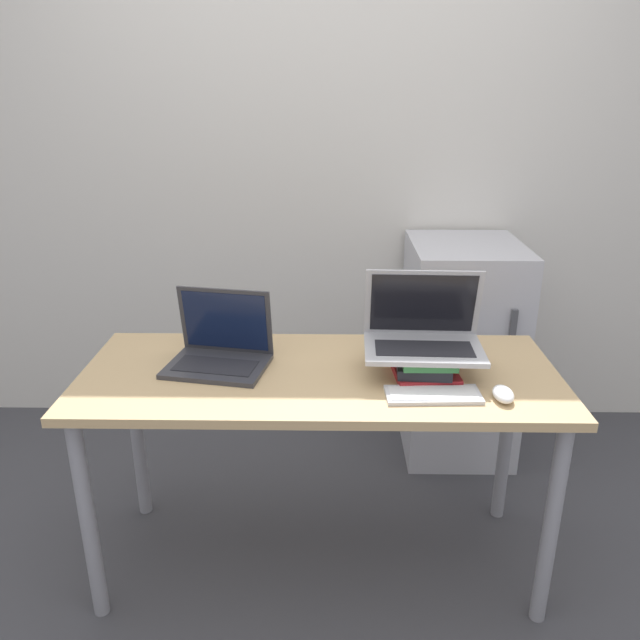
{
  "coord_description": "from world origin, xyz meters",
  "views": [
    {
      "loc": [
        0.03,
        -1.53,
        1.65
      ],
      "look_at": [
        0.0,
        0.32,
        0.94
      ],
      "focal_mm": 35.0,
      "sensor_mm": 36.0,
      "label": 1
    }
  ],
  "objects_px": {
    "book_stack": "(424,362)",
    "mini_fridge": "(459,348)",
    "laptop_left": "(220,351)",
    "laptop_on_books": "(423,333)",
    "wireless_keyboard": "(433,395)",
    "mouse": "(503,394)"
  },
  "relations": [
    {
      "from": "laptop_left",
      "to": "mouse",
      "type": "distance_m",
      "value": 0.91
    },
    {
      "from": "wireless_keyboard",
      "to": "laptop_left",
      "type": "bearing_deg",
      "value": 162.07
    },
    {
      "from": "laptop_on_books",
      "to": "mini_fridge",
      "type": "distance_m",
      "value": 0.94
    },
    {
      "from": "laptop_left",
      "to": "book_stack",
      "type": "distance_m",
      "value": 0.67
    },
    {
      "from": "book_stack",
      "to": "laptop_on_books",
      "type": "height_order",
      "value": "laptop_on_books"
    },
    {
      "from": "laptop_on_books",
      "to": "wireless_keyboard",
      "type": "height_order",
      "value": "laptop_on_books"
    },
    {
      "from": "book_stack",
      "to": "mini_fridge",
      "type": "bearing_deg",
      "value": 70.14
    },
    {
      "from": "laptop_left",
      "to": "laptop_on_books",
      "type": "distance_m",
      "value": 0.67
    },
    {
      "from": "laptop_left",
      "to": "mini_fridge",
      "type": "distance_m",
      "value": 1.28
    },
    {
      "from": "laptop_on_books",
      "to": "laptop_left",
      "type": "bearing_deg",
      "value": 177.26
    },
    {
      "from": "laptop_on_books",
      "to": "mouse",
      "type": "bearing_deg",
      "value": -43.25
    },
    {
      "from": "laptop_left",
      "to": "wireless_keyboard",
      "type": "distance_m",
      "value": 0.71
    },
    {
      "from": "book_stack",
      "to": "laptop_on_books",
      "type": "relative_size",
      "value": 0.65
    },
    {
      "from": "mini_fridge",
      "to": "laptop_on_books",
      "type": "bearing_deg",
      "value": -110.6
    },
    {
      "from": "laptop_left",
      "to": "laptop_on_books",
      "type": "relative_size",
      "value": 0.94
    },
    {
      "from": "book_stack",
      "to": "mouse",
      "type": "height_order",
      "value": "book_stack"
    },
    {
      "from": "mini_fridge",
      "to": "mouse",
      "type": "bearing_deg",
      "value": -94.83
    },
    {
      "from": "book_stack",
      "to": "laptop_on_books",
      "type": "distance_m",
      "value": 0.09
    },
    {
      "from": "mini_fridge",
      "to": "wireless_keyboard",
      "type": "bearing_deg",
      "value": -106.36
    },
    {
      "from": "laptop_on_books",
      "to": "book_stack",
      "type": "bearing_deg",
      "value": -79.2
    },
    {
      "from": "laptop_left",
      "to": "mini_fridge",
      "type": "bearing_deg",
      "value": 38.43
    },
    {
      "from": "laptop_on_books",
      "to": "wireless_keyboard",
      "type": "distance_m",
      "value": 0.22
    }
  ]
}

